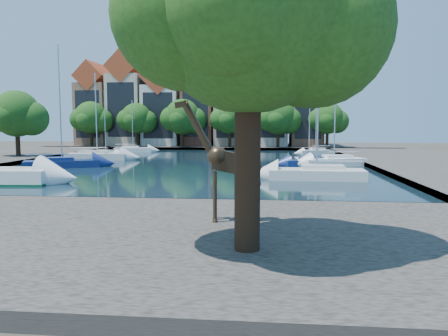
% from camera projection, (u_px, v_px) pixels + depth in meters
% --- Properties ---
extents(ground, '(160.00, 160.00, 0.00)m').
position_uv_depth(ground, '(114.00, 206.00, 23.36)').
color(ground, '#38332B').
rests_on(ground, ground).
extents(water_basin, '(38.00, 50.00, 0.08)m').
position_uv_depth(water_basin, '(191.00, 164.00, 47.12)').
color(water_basin, black).
rests_on(water_basin, ground).
extents(near_quay, '(50.00, 14.00, 0.50)m').
position_uv_depth(near_quay, '(50.00, 235.00, 16.41)').
color(near_quay, '#534E48').
rests_on(near_quay, ground).
extents(far_quay, '(60.00, 16.00, 0.50)m').
position_uv_depth(far_quay, '(221.00, 146.00, 78.78)').
color(far_quay, '#534E48').
rests_on(far_quay, ground).
extents(right_quay, '(14.00, 52.00, 0.50)m').
position_uv_depth(right_quay, '(432.00, 164.00, 44.70)').
color(right_quay, '#534E48').
rests_on(right_quay, ground).
extents(plane_tree, '(8.32, 6.40, 10.62)m').
position_uv_depth(plane_tree, '(252.00, 14.00, 12.93)').
color(plane_tree, '#332114').
rests_on(plane_tree, near_quay).
extents(townhouse_west_end, '(5.44, 9.18, 14.93)m').
position_uv_depth(townhouse_west_end, '(97.00, 107.00, 80.25)').
color(townhouse_west_end, '#846048').
rests_on(townhouse_west_end, far_quay).
extents(townhouse_west_mid, '(5.94, 9.18, 16.79)m').
position_uv_depth(townhouse_west_mid, '(129.00, 102.00, 79.58)').
color(townhouse_west_mid, beige).
rests_on(townhouse_west_mid, far_quay).
extents(townhouse_west_inner, '(6.43, 9.18, 15.15)m').
position_uv_depth(townhouse_west_inner, '(164.00, 107.00, 79.05)').
color(townhouse_west_inner, silver).
rests_on(townhouse_west_inner, far_quay).
extents(townhouse_center, '(5.44, 9.18, 16.93)m').
position_uv_depth(townhouse_center, '(199.00, 101.00, 78.32)').
color(townhouse_center, brown).
rests_on(townhouse_center, far_quay).
extents(townhouse_east_inner, '(5.94, 9.18, 15.79)m').
position_uv_depth(townhouse_east_inner, '(232.00, 105.00, 77.81)').
color(townhouse_east_inner, tan).
rests_on(townhouse_east_inner, far_quay).
extents(townhouse_east_mid, '(6.43, 9.18, 16.65)m').
position_uv_depth(townhouse_east_mid, '(269.00, 102.00, 77.15)').
color(townhouse_east_mid, beige).
rests_on(townhouse_east_mid, far_quay).
extents(townhouse_east_end, '(5.44, 9.18, 14.43)m').
position_uv_depth(townhouse_east_end, '(306.00, 108.00, 76.63)').
color(townhouse_east_end, brown).
rests_on(townhouse_east_end, far_quay).
extents(far_tree_far_west, '(7.28, 5.60, 7.68)m').
position_uv_depth(far_tree_far_west, '(91.00, 119.00, 74.93)').
color(far_tree_far_west, '#332114').
rests_on(far_tree_far_west, far_quay).
extents(far_tree_west, '(6.76, 5.20, 7.36)m').
position_uv_depth(far_tree_west, '(137.00, 119.00, 74.17)').
color(far_tree_west, '#332114').
rests_on(far_tree_west, far_quay).
extents(far_tree_mid_west, '(7.80, 6.00, 8.00)m').
position_uv_depth(far_tree_mid_west, '(183.00, 118.00, 73.38)').
color(far_tree_mid_west, '#332114').
rests_on(far_tree_mid_west, far_quay).
extents(far_tree_mid_east, '(7.02, 5.40, 7.52)m').
position_uv_depth(far_tree_mid_east, '(230.00, 119.00, 72.63)').
color(far_tree_mid_east, '#332114').
rests_on(far_tree_mid_east, far_quay).
extents(far_tree_east, '(7.54, 5.80, 7.84)m').
position_uv_depth(far_tree_east, '(279.00, 118.00, 71.85)').
color(far_tree_east, '#332114').
rests_on(far_tree_east, far_quay).
extents(far_tree_far_east, '(6.76, 5.20, 7.36)m').
position_uv_depth(far_tree_far_east, '(328.00, 119.00, 71.10)').
color(far_tree_far_east, '#332114').
rests_on(far_tree_far_east, far_quay).
extents(side_tree_left_far, '(7.28, 5.60, 7.88)m').
position_uv_depth(side_tree_left_far, '(17.00, 115.00, 52.63)').
color(side_tree_left_far, '#332114').
rests_on(side_tree_left_far, left_quay).
extents(giraffe_statue, '(3.38, 0.86, 4.83)m').
position_uv_depth(giraffe_statue, '(228.00, 163.00, 17.42)').
color(giraffe_statue, '#36291B').
rests_on(giraffe_statue, near_quay).
extents(sailboat_left_b, '(7.46, 5.22, 11.86)m').
position_uv_depth(sailboat_left_b, '(62.00, 162.00, 43.08)').
color(sailboat_left_b, navy).
rests_on(sailboat_left_b, water_basin).
extents(sailboat_left_c, '(7.32, 3.00, 10.22)m').
position_uv_depth(sailboat_left_c, '(97.00, 155.00, 52.04)').
color(sailboat_left_c, silver).
rests_on(sailboat_left_c, water_basin).
extents(sailboat_left_d, '(5.11, 3.57, 8.40)m').
position_uv_depth(sailboat_left_d, '(106.00, 153.00, 56.27)').
color(sailboat_left_d, silver).
rests_on(sailboat_left_d, water_basin).
extents(sailboat_left_e, '(5.82, 2.99, 7.79)m').
position_uv_depth(sailboat_left_e, '(133.00, 149.00, 65.93)').
color(sailboat_left_e, white).
rests_on(sailboat_left_e, water_basin).
extents(sailboat_right_a, '(7.42, 2.85, 12.66)m').
position_uv_depth(sailboat_right_a, '(317.00, 171.00, 33.91)').
color(sailboat_right_a, silver).
rests_on(sailboat_right_a, water_basin).
extents(sailboat_right_b, '(5.73, 3.66, 8.62)m').
position_uv_depth(sailboat_right_b, '(309.00, 161.00, 44.95)').
color(sailboat_right_b, navy).
rests_on(sailboat_right_b, water_basin).
extents(sailboat_right_c, '(6.75, 4.05, 11.22)m').
position_uv_depth(sailboat_right_c, '(334.00, 160.00, 44.73)').
color(sailboat_right_c, white).
rests_on(sailboat_right_c, water_basin).
extents(sailboat_right_d, '(4.74, 2.85, 9.23)m').
position_uv_depth(sailboat_right_d, '(316.00, 151.00, 60.26)').
color(sailboat_right_d, silver).
rests_on(sailboat_right_d, water_basin).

